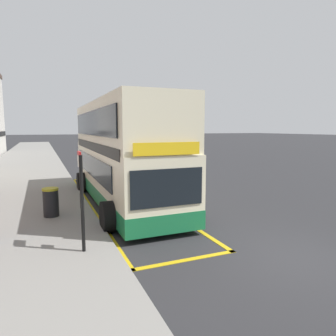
% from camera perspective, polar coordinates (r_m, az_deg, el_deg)
% --- Properties ---
extents(ground_plane, '(260.00, 260.00, 0.00)m').
position_cam_1_polar(ground_plane, '(38.17, -14.04, 2.33)').
color(ground_plane, '#28282B').
extents(pavement_near, '(6.00, 76.00, 0.14)m').
position_cam_1_polar(pavement_near, '(37.75, -24.61, 1.93)').
color(pavement_near, gray).
rests_on(pavement_near, ground).
extents(double_decker_bus, '(3.26, 10.66, 4.40)m').
position_cam_1_polar(double_decker_bus, '(13.62, -8.76, 2.24)').
color(double_decker_bus, beige).
rests_on(double_decker_bus, ground).
extents(bus_bay_markings, '(2.94, 13.68, 0.01)m').
position_cam_1_polar(bus_bay_markings, '(14.03, -8.98, -6.13)').
color(bus_bay_markings, gold).
rests_on(bus_bay_markings, ground).
extents(bus_stop_sign, '(0.09, 0.51, 2.56)m').
position_cam_1_polar(bus_stop_sign, '(8.04, -15.96, -4.48)').
color(bus_stop_sign, black).
rests_on(bus_stop_sign, pavement_near).
extents(parked_car_silver_far, '(2.09, 4.20, 1.62)m').
position_cam_1_polar(parked_car_silver_far, '(48.51, -12.37, 4.39)').
color(parked_car_silver_far, '#B2B5BA').
rests_on(parked_car_silver_far, ground).
extents(litter_bin, '(0.56, 0.56, 1.03)m').
position_cam_1_polar(litter_bin, '(11.73, -21.15, -5.98)').
color(litter_bin, black).
rests_on(litter_bin, pavement_near).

